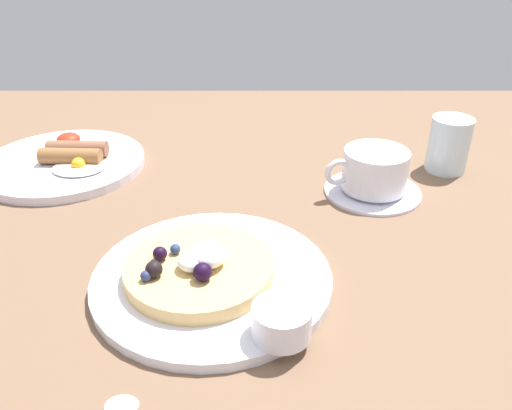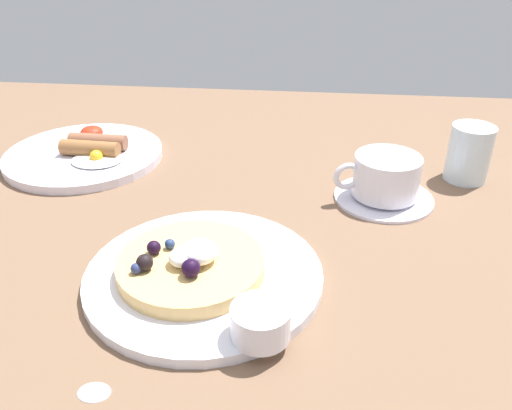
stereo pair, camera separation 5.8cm
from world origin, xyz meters
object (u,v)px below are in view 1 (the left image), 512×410
object	(u,v)px
syrup_ramekin	(283,321)
water_glass	(450,145)
breakfast_plate	(65,163)
pancake_plate	(213,278)
coffee_saucer	(374,190)
coffee_cup	(375,169)

from	to	relation	value
syrup_ramekin	water_glass	distance (cm)	45.86
breakfast_plate	pancake_plate	bearing A→B (deg)	-48.84
syrup_ramekin	coffee_saucer	xyz separation A→B (cm)	(14.20, 29.50, -2.35)
syrup_ramekin	breakfast_plate	distance (cm)	49.76
coffee_saucer	coffee_cup	world-z (taller)	coffee_cup
breakfast_plate	coffee_cup	size ratio (longest dim) A/B	2.10
coffee_saucer	coffee_cup	xyz separation A→B (cm)	(-0.13, -0.04, 3.32)
pancake_plate	coffee_cup	xyz separation A→B (cm)	(21.10, 20.43, 3.17)
pancake_plate	coffee_cup	bearing A→B (deg)	44.07
breakfast_plate	coffee_saucer	world-z (taller)	breakfast_plate
pancake_plate	coffee_saucer	world-z (taller)	pancake_plate
coffee_cup	water_glass	distance (cm)	14.90
coffee_cup	water_glass	world-z (taller)	water_glass
coffee_saucer	water_glass	bearing A→B (deg)	31.34
syrup_ramekin	water_glass	size ratio (longest dim) A/B	0.67
syrup_ramekin	coffee_saucer	bearing A→B (deg)	64.30
coffee_cup	water_glass	bearing A→B (deg)	31.19
pancake_plate	breakfast_plate	bearing A→B (deg)	131.16
pancake_plate	breakfast_plate	distance (cm)	38.28
water_glass	syrup_ramekin	bearing A→B (deg)	-125.79
pancake_plate	coffee_cup	world-z (taller)	coffee_cup
breakfast_plate	water_glass	size ratio (longest dim) A/B	2.99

